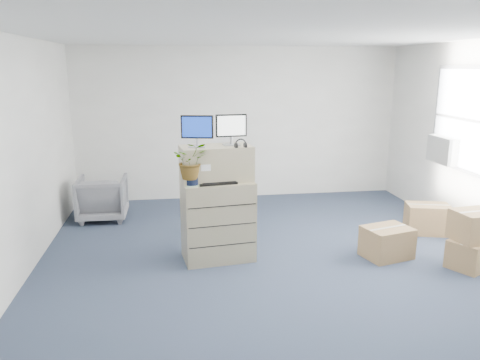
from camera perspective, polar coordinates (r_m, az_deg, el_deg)
name	(u,v)px	position (r m, az deg, el deg)	size (l,w,h in m)	color
ground	(280,273)	(5.80, 4.92, -11.24)	(7.00, 7.00, 0.00)	#232F3F
wall_back	(239,124)	(8.77, -0.13, 6.90)	(6.00, 0.02, 2.80)	silver
ac_unit	(444,150)	(7.80, 23.66, 3.40)	(0.24, 0.60, 0.40)	beige
filing_cabinet_lower	(218,220)	(6.03, -2.72, -4.94)	(0.89, 0.54, 1.03)	tan
filing_cabinet_upper	(216,163)	(5.88, -2.91, 2.04)	(0.89, 0.44, 0.44)	tan
monitor_left	(197,129)	(5.74, -5.26, 6.16)	(0.39, 0.19, 0.39)	#99999E
monitor_right	(231,128)	(5.86, -1.07, 6.36)	(0.39, 0.17, 0.39)	#99999E
headphones	(241,144)	(5.72, 0.08, 4.37)	(0.14, 0.14, 0.02)	black
keyboard	(217,183)	(5.76, -2.78, -0.34)	(0.47, 0.20, 0.02)	black
mouse	(247,181)	(5.84, 0.91, -0.08)	(0.10, 0.06, 0.03)	silver
water_bottle	(225,171)	(5.90, -1.82, 1.12)	(0.07, 0.07, 0.25)	#9B9EA3
phone_dock	(216,178)	(5.90, -2.97, 0.26)	(0.06, 0.05, 0.12)	silver
external_drive	(242,175)	(6.08, 0.19, 0.61)	(0.21, 0.16, 0.06)	black
tissue_box	(243,169)	(6.08, 0.36, 1.34)	(0.24, 0.12, 0.09)	#3990C3
potted_plant	(191,165)	(5.65, -5.95, 1.77)	(0.43, 0.47, 0.44)	#A9C8A1
office_chair	(102,196)	(7.92, -16.44, -1.87)	(0.76, 0.71, 0.78)	slate
cardboard_boxes	(432,233)	(6.78, 22.39, -6.03)	(1.70, 1.80, 0.73)	#916B46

